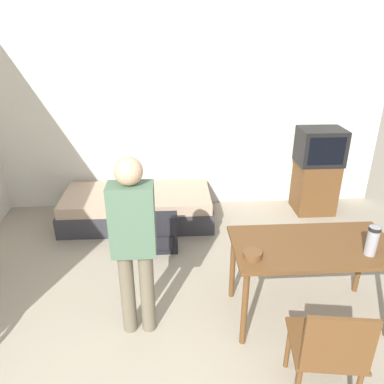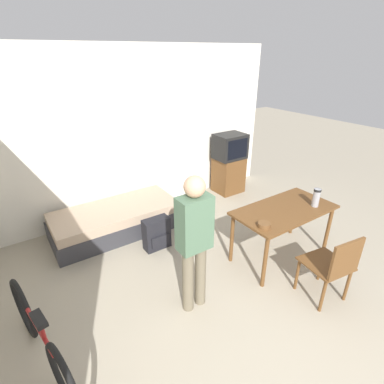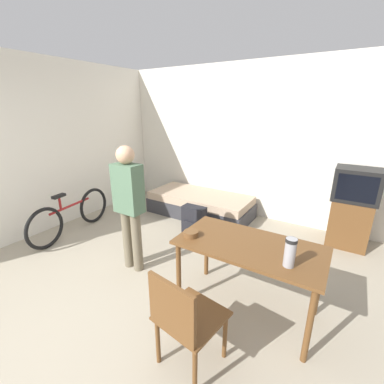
{
  "view_description": "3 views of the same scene",
  "coord_description": "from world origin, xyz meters",
  "views": [
    {
      "loc": [
        -0.07,
        -1.17,
        2.41
      ],
      "look_at": [
        0.14,
        2.13,
        0.91
      ],
      "focal_mm": 35.0,
      "sensor_mm": 36.0,
      "label": 1
    },
    {
      "loc": [
        -1.78,
        -0.74,
        2.58
      ],
      "look_at": [
        0.18,
        2.17,
        0.92
      ],
      "focal_mm": 28.0,
      "sensor_mm": 36.0,
      "label": 2
    },
    {
      "loc": [
        1.77,
        -0.69,
        1.96
      ],
      "look_at": [
        0.13,
        1.94,
        0.93
      ],
      "focal_mm": 24.0,
      "sensor_mm": 36.0,
      "label": 3
    }
  ],
  "objects": [
    {
      "name": "dining_table",
      "position": [
        1.1,
        1.4,
        0.65
      ],
      "size": [
        1.35,
        0.7,
        0.74
      ],
      "color": "brown",
      "rests_on": "ground_plane"
    },
    {
      "name": "tv",
      "position": [
        1.9,
        3.43,
        0.59
      ],
      "size": [
        0.57,
        0.47,
        1.17
      ],
      "color": "brown",
      "rests_on": "ground_plane"
    },
    {
      "name": "daybed",
      "position": [
        -0.51,
        3.25,
        0.2
      ],
      "size": [
        1.93,
        0.87,
        0.41
      ],
      "color": "#333338",
      "rests_on": "ground_plane"
    },
    {
      "name": "thermos_flask",
      "position": [
        1.49,
        1.23,
        0.88
      ],
      "size": [
        0.09,
        0.09,
        0.25
      ],
      "color": "#99999E",
      "rests_on": "dining_table"
    },
    {
      "name": "wall_back",
      "position": [
        0.0,
        3.79,
        1.35
      ],
      "size": [
        5.69,
        0.06,
        2.7
      ],
      "color": "silver",
      "rests_on": "ground_plane"
    },
    {
      "name": "person_standing",
      "position": [
        -0.36,
        1.32,
        0.9
      ],
      "size": [
        0.34,
        0.21,
        1.56
      ],
      "color": "#6B604C",
      "rests_on": "ground_plane"
    },
    {
      "name": "ground_plane",
      "position": [
        0.0,
        0.0,
        0.0
      ],
      "size": [
        20.0,
        20.0,
        0.0
      ],
      "primitive_type": "plane",
      "color": "#9E937F"
    },
    {
      "name": "wooden_chair",
      "position": [
        0.93,
        0.54,
        0.49
      ],
      "size": [
        0.52,
        0.52,
        0.86
      ],
      "color": "brown",
      "rests_on": "ground_plane"
    },
    {
      "name": "mate_bowl",
      "position": [
        0.55,
        1.24,
        0.77
      ],
      "size": [
        0.15,
        0.15,
        0.06
      ],
      "color": "brown",
      "rests_on": "dining_table"
    },
    {
      "name": "backpack",
      "position": [
        -0.19,
        2.51,
        0.23
      ],
      "size": [
        0.38,
        0.21,
        0.47
      ],
      "color": "black",
      "rests_on": "ground_plane"
    },
    {
      "name": "bicycle",
      "position": [
        -1.86,
        1.48,
        0.32
      ],
      "size": [
        0.31,
        1.57,
        0.72
      ],
      "color": "black",
      "rests_on": "ground_plane"
    }
  ]
}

